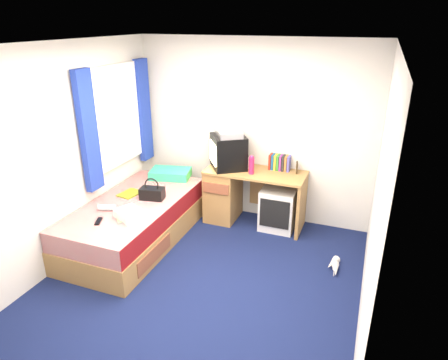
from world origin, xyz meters
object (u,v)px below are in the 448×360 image
at_px(desk, 236,192).
at_px(pink_water_bottle, 251,166).
at_px(handbag, 152,193).
at_px(colour_swatch_fan, 119,219).
at_px(remote_control, 99,221).
at_px(magazine, 130,194).
at_px(water_bottle, 107,208).
at_px(white_heels, 334,267).
at_px(pillow, 170,174).
at_px(storage_cube, 279,208).
at_px(bed, 135,222).
at_px(crt_tv, 228,152).
at_px(aerosol_can, 247,163).
at_px(vcr, 229,133).
at_px(picture_frame, 297,168).
at_px(towel, 130,214).

relative_size(desk, pink_water_bottle, 5.95).
distance_m(handbag, colour_swatch_fan, 0.62).
relative_size(colour_swatch_fan, remote_control, 1.38).
distance_m(magazine, water_bottle, 0.49).
bearing_deg(water_bottle, white_heels, 12.43).
bearing_deg(remote_control, pillow, 62.66).
bearing_deg(storage_cube, colour_swatch_fan, -135.41).
bearing_deg(bed, water_bottle, -116.72).
bearing_deg(crt_tv, aerosol_can, 66.81).
distance_m(crt_tv, magazine, 1.37).
xyz_separation_m(bed, colour_swatch_fan, (0.11, -0.44, 0.28)).
distance_m(magazine, colour_swatch_fan, 0.69).
bearing_deg(vcr, picture_frame, 65.37).
distance_m(pillow, handbag, 0.71).
height_order(picture_frame, pink_water_bottle, pink_water_bottle).
relative_size(remote_control, white_heels, 0.46).
height_order(storage_cube, vcr, vcr).
xyz_separation_m(towel, remote_control, (-0.27, -0.20, -0.04)).
relative_size(towel, remote_control, 1.81).
height_order(storage_cube, picture_frame, picture_frame).
relative_size(handbag, colour_swatch_fan, 1.42).
xyz_separation_m(crt_tv, remote_control, (-0.92, -1.58, -0.42)).
bearing_deg(aerosol_can, water_bottle, -132.59).
relative_size(handbag, water_bottle, 1.56).
bearing_deg(magazine, towel, -56.42).
bearing_deg(pillow, handbag, -79.81).
distance_m(bed, vcr, 1.63).
bearing_deg(desk, remote_control, -123.07).
distance_m(bed, towel, 0.53).
relative_size(picture_frame, aerosol_can, 0.86).
xyz_separation_m(picture_frame, handbag, (-1.57, -0.98, -0.20)).
height_order(desk, pink_water_bottle, pink_water_bottle).
bearing_deg(storage_cube, water_bottle, -143.01).
height_order(storage_cube, towel, towel).
relative_size(picture_frame, remote_control, 0.88).
distance_m(pillow, aerosol_can, 1.10).
height_order(picture_frame, remote_control, picture_frame).
relative_size(bed, handbag, 6.41).
distance_m(desk, storage_cube, 0.62).
bearing_deg(pillow, white_heels, -14.52).
height_order(pillow, water_bottle, pillow).
xyz_separation_m(magazine, colour_swatch_fan, (0.28, -0.63, -0.00)).
bearing_deg(remote_control, colour_swatch_fan, 12.54).
relative_size(aerosol_can, water_bottle, 0.82).
xyz_separation_m(pillow, white_heels, (2.34, -0.61, -0.56)).
distance_m(crt_tv, vcr, 0.26).
bearing_deg(pillow, aerosol_can, 10.44).
distance_m(storage_cube, aerosol_can, 0.73).
xyz_separation_m(picture_frame, colour_swatch_fan, (-1.63, -1.59, -0.27)).
distance_m(bed, remote_control, 0.64).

